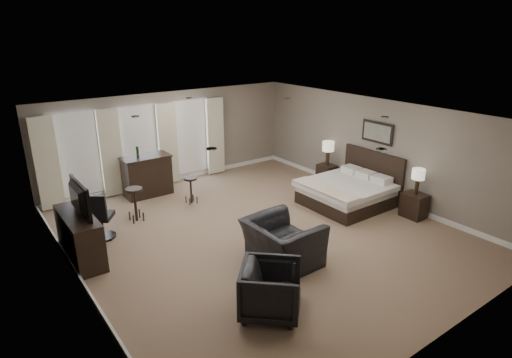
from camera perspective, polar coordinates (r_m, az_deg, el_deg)
room at (r=8.98m, az=0.47°, el=0.26°), size 7.60×8.60×2.64m
window_bay at (r=12.04m, az=-15.24°, el=4.11°), size 5.25×0.20×2.30m
bed at (r=10.83m, az=11.60°, el=-0.49°), size 1.97×1.88×1.26m
nightstand_near at (r=10.81m, az=20.35°, el=-3.32°), size 0.44×0.53×0.58m
nightstand_far at (r=12.50m, az=9.41°, el=0.66°), size 0.41×0.50×0.55m
lamp_near at (r=10.60m, az=20.73°, el=-0.33°), size 0.30×0.30×0.62m
lamp_far at (r=12.31m, az=9.56°, el=3.40°), size 0.34×0.34×0.69m
wall_art at (r=11.35m, az=15.85°, el=6.00°), size 0.04×0.96×0.56m
dresser at (r=8.95m, az=-22.41°, el=-7.17°), size 0.52×1.60×0.93m
tv at (r=8.74m, az=-22.87°, el=-4.00°), size 0.65×1.13×0.15m
armchair_near at (r=8.11m, az=3.55°, el=-7.54°), size 0.89×1.35×1.16m
armchair_far at (r=6.84m, az=2.00°, el=-14.25°), size 1.24×1.24×0.93m
bar_counter at (r=11.74m, az=-14.31°, el=0.45°), size 1.25×0.65×1.09m
bar_stool_left at (r=10.28m, az=-15.78°, el=-3.31°), size 0.50×0.50×0.81m
bar_stool_right at (r=11.02m, az=-8.66°, el=-1.50°), size 0.41×0.41×0.70m
desk_chair at (r=9.63m, az=-20.06°, el=-4.52°), size 0.76×0.76×1.06m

